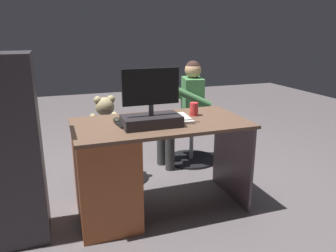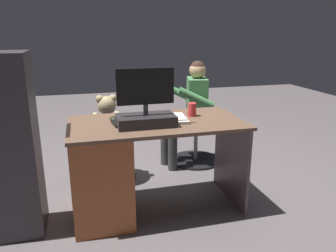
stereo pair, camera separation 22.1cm
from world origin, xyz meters
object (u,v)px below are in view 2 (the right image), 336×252
at_px(office_chair_teddy, 109,153).
at_px(person, 190,105).
at_px(cup, 192,110).
at_px(teddy_bear, 107,117).
at_px(computer_mouse, 114,119).
at_px(tv_remote, 116,124).
at_px(keyboard, 152,118).
at_px(visitor_chair, 196,139).
at_px(desk, 113,167).
at_px(monitor, 146,111).

distance_m(office_chair_teddy, person, 1.00).
bearing_deg(person, cup, 72.25).
distance_m(cup, teddy_bear, 0.89).
bearing_deg(computer_mouse, tv_remote, 93.26).
height_order(office_chair_teddy, teddy_bear, teddy_bear).
bearing_deg(keyboard, visitor_chair, -129.91).
distance_m(office_chair_teddy, visitor_chair, 1.01).
distance_m(desk, monitor, 0.53).
height_order(computer_mouse, visitor_chair, computer_mouse).
bearing_deg(cup, computer_mouse, -0.96).
relative_size(cup, teddy_bear, 0.28).
relative_size(keyboard, tv_remote, 2.80).
height_order(monitor, computer_mouse, monitor).
xyz_separation_m(keyboard, teddy_bear, (0.32, -0.58, -0.12)).
relative_size(monitor, computer_mouse, 4.50).
xyz_separation_m(cup, tv_remote, (0.64, 0.12, -0.05)).
bearing_deg(computer_mouse, visitor_chair, -141.53).
relative_size(computer_mouse, teddy_bear, 0.24).
relative_size(computer_mouse, tv_remote, 0.64).
distance_m(computer_mouse, teddy_bear, 0.58).
bearing_deg(office_chair_teddy, desk, 88.12).
bearing_deg(cup, visitor_chair, -112.57).
bearing_deg(office_chair_teddy, computer_mouse, 90.92).
distance_m(monitor, cup, 0.47).
bearing_deg(tv_remote, teddy_bear, -96.33).
relative_size(computer_mouse, cup, 0.88).
height_order(computer_mouse, person, person).
relative_size(keyboard, teddy_bear, 1.07).
xyz_separation_m(cup, visitor_chair, (-0.33, -0.78, -0.55)).
bearing_deg(keyboard, computer_mouse, -3.86).
distance_m(desk, computer_mouse, 0.38).
bearing_deg(computer_mouse, cup, 179.04).
relative_size(keyboard, computer_mouse, 4.38).
distance_m(desk, tv_remote, 0.36).
xyz_separation_m(desk, teddy_bear, (-0.02, -0.67, 0.24)).
xyz_separation_m(tv_remote, teddy_bear, (0.02, -0.69, -0.12)).
relative_size(monitor, person, 0.38).
xyz_separation_m(keyboard, cup, (-0.34, -0.01, 0.04)).
distance_m(desk, visitor_chair, 1.34).
xyz_separation_m(monitor, keyboard, (-0.09, -0.18, -0.10)).
xyz_separation_m(monitor, cup, (-0.43, -0.19, -0.05)).
distance_m(visitor_chair, person, 0.41).
height_order(monitor, keyboard, monitor).
bearing_deg(monitor, keyboard, -116.37).
distance_m(cup, visitor_chair, 1.01).
relative_size(desk, monitor, 3.15).
xyz_separation_m(office_chair_teddy, person, (-0.90, -0.20, 0.39)).
bearing_deg(visitor_chair, teddy_bear, 12.06).
bearing_deg(desk, computer_mouse, -106.41).
bearing_deg(tv_remote, cup, -177.30).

